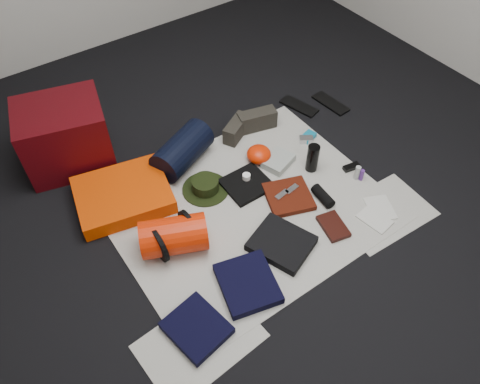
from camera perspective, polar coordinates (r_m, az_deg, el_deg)
floor at (r=2.89m, az=1.10°, el=-2.11°), size 4.50×4.50×0.02m
newspaper_mat at (r=2.88m, az=1.10°, el=-1.95°), size 1.60×1.30×0.01m
newspaper_sheet_front_left at (r=2.44m, az=-4.91°, el=-17.65°), size 0.61×0.44×0.00m
newspaper_sheet_front_right at (r=2.99m, az=17.01°, el=-2.37°), size 0.60×0.43×0.00m
red_cabinet at (r=3.22m, az=-20.54°, el=6.44°), size 0.62×0.56×0.44m
sleeping_pad at (r=2.97m, az=-14.06°, el=-0.36°), size 0.64×0.56×0.10m
stuff_sack at (r=2.64m, az=-8.06°, el=-5.29°), size 0.42×0.35×0.22m
sack_strap_left at (r=2.62m, az=-9.96°, el=-6.29°), size 0.02×0.22×0.22m
sack_strap_right at (r=2.67m, az=-6.20°, el=-4.31°), size 0.03×0.22×0.22m
navy_duffel at (r=3.09m, az=-7.04°, el=5.05°), size 0.48×0.37×0.22m
boonie_brim at (r=2.98m, az=-4.21°, el=0.37°), size 0.35×0.35×0.01m
boonie_crown at (r=2.95m, az=-4.26°, el=0.91°), size 0.17×0.17×0.07m
hiking_boot_left at (r=3.30m, az=-0.43°, el=7.73°), size 0.26×0.20×0.12m
hiking_boot_right at (r=3.36m, az=2.09°, el=8.77°), size 0.29×0.17×0.14m
flip_flop_left at (r=3.61m, az=7.22°, el=10.33°), size 0.18×0.31×0.02m
flip_flop_right at (r=3.68m, az=10.98°, el=10.57°), size 0.13×0.31×0.02m
trousers_navy_a at (r=2.44m, az=-5.30°, el=-16.15°), size 0.30×0.33×0.05m
trousers_navy_b at (r=2.55m, az=0.94°, el=-11.10°), size 0.36×0.39×0.05m
trousers_charcoal at (r=2.70m, az=5.07°, el=-6.25°), size 0.38×0.41×0.05m
black_tshirt at (r=2.99m, az=0.81°, el=0.97°), size 0.28×0.26×0.03m
red_shirt at (r=2.93m, az=5.94°, el=-0.55°), size 0.35×0.35×0.04m
orange_stuff_sack at (r=3.12m, az=2.31°, el=4.61°), size 0.21×0.21×0.11m
first_aid_pouch at (r=3.13m, az=4.68°, el=3.77°), size 0.24×0.21×0.05m
water_bottle at (r=3.07m, az=8.84°, el=4.12°), size 0.09×0.09×0.20m
speaker at (r=2.94m, az=10.08°, el=-0.50°), size 0.08×0.17×0.07m
compact_camera at (r=3.31m, az=8.06°, el=6.34°), size 0.11×0.10×0.04m
cyan_case at (r=3.34m, az=8.31°, el=6.68°), size 0.12×0.10×0.04m
toiletry_purple at (r=3.11m, az=14.61°, el=2.03°), size 0.03×0.03×0.08m
toiletry_clear at (r=3.10m, az=14.10°, el=2.30°), size 0.04×0.04×0.10m
paperback_book at (r=2.83m, az=11.30°, el=-4.12°), size 0.17×0.22×0.03m
map_booklet at (r=2.93m, az=16.10°, el=-3.22°), size 0.16×0.21×0.01m
map_printout at (r=3.00m, az=16.71°, el=-1.90°), size 0.22×0.24×0.01m
sunglasses at (r=3.18m, az=13.42°, el=2.98°), size 0.12×0.06×0.03m
key_cluster at (r=2.47m, az=-5.01°, el=-15.74°), size 0.07×0.07×0.01m
tape_roll at (r=2.99m, az=0.79°, el=1.89°), size 0.05×0.05×0.03m
energy_bar_a at (r=2.90m, az=5.12°, el=-0.33°), size 0.10×0.05×0.01m
energy_bar_b at (r=2.94m, az=6.34°, el=0.35°), size 0.10×0.05×0.01m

